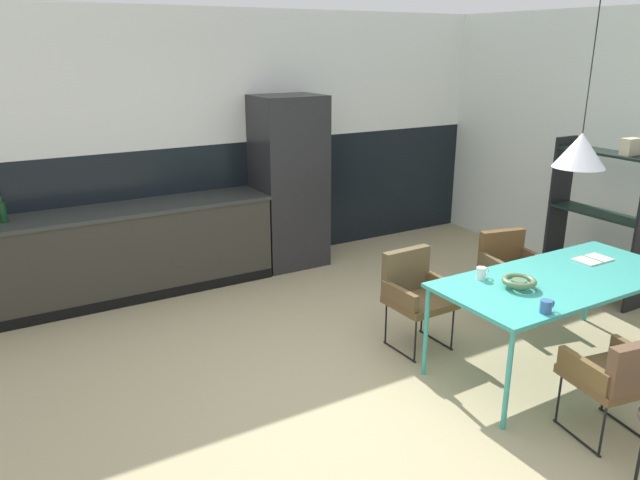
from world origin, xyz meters
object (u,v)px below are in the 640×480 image
(fruit_bowl, at_px, (519,282))
(armchair_head_of_table, at_px, (414,287))
(open_book, at_px, (593,259))
(mug_short_terracotta, at_px, (546,306))
(refrigerator_column, at_px, (289,182))
(armchair_corner_seat, at_px, (508,261))
(mug_glass_clear, at_px, (481,273))
(pendant_lamp_over_table_near, at_px, (580,150))
(bottle_oil_tall, at_px, (3,211))
(dining_table, at_px, (561,282))
(armchair_far_side, at_px, (620,372))
(open_shelf_unit, at_px, (599,217))

(fruit_bowl, bearing_deg, armchair_head_of_table, 107.45)
(open_book, distance_m, mug_short_terracotta, 1.26)
(refrigerator_column, distance_m, armchair_head_of_table, 2.34)
(armchair_corner_seat, xyz_separation_m, mug_glass_clear, (-1.04, -0.67, 0.31))
(fruit_bowl, bearing_deg, mug_short_terracotta, -114.04)
(open_book, xyz_separation_m, pendant_lamp_over_table_near, (-0.54, -0.14, 0.96))
(refrigerator_column, distance_m, armchair_corner_seat, 2.54)
(armchair_head_of_table, bearing_deg, mug_short_terracotta, 92.85)
(bottle_oil_tall, bearing_deg, armchair_corner_seat, -28.78)
(dining_table, bearing_deg, fruit_bowl, 177.85)
(bottle_oil_tall, bearing_deg, pendant_lamp_over_table_near, -42.00)
(dining_table, bearing_deg, armchair_head_of_table, 129.57)
(dining_table, distance_m, bottle_oil_tall, 4.78)
(open_book, height_order, mug_short_terracotta, mug_short_terracotta)
(dining_table, distance_m, pendant_lamp_over_table_near, 1.01)
(armchair_corner_seat, bearing_deg, armchair_head_of_table, 16.64)
(armchair_head_of_table, xyz_separation_m, fruit_bowl, (0.27, -0.84, 0.29))
(armchair_head_of_table, distance_m, mug_short_terracotta, 1.27)
(dining_table, relative_size, armchair_far_side, 2.66)
(dining_table, distance_m, armchair_corner_seat, 1.10)
(armchair_far_side, height_order, mug_glass_clear, mug_glass_clear)
(mug_glass_clear, bearing_deg, fruit_bowl, -69.23)
(armchair_far_side, height_order, fruit_bowl, fruit_bowl)
(open_book, relative_size, mug_glass_clear, 2.59)
(mug_glass_clear, bearing_deg, armchair_far_side, -84.44)
(mug_glass_clear, bearing_deg, pendant_lamp_over_table_near, -29.08)
(open_book, bearing_deg, mug_short_terracotta, -156.71)
(armchair_head_of_table, relative_size, fruit_bowl, 3.28)
(armchair_corner_seat, distance_m, mug_glass_clear, 1.28)
(refrigerator_column, height_order, pendant_lamp_over_table_near, pendant_lamp_over_table_near)
(armchair_corner_seat, height_order, bottle_oil_tall, bottle_oil_tall)
(armchair_head_of_table, bearing_deg, mug_glass_clear, 104.39)
(refrigerator_column, xyz_separation_m, armchair_corner_seat, (1.17, -2.20, -0.47))
(armchair_head_of_table, xyz_separation_m, mug_glass_clear, (0.16, -0.57, 0.29))
(dining_table, bearing_deg, open_shelf_unit, 27.41)
(dining_table, bearing_deg, mug_glass_clear, 152.27)
(mug_glass_clear, height_order, open_shelf_unit, open_shelf_unit)
(dining_table, bearing_deg, armchair_far_side, -117.91)
(refrigerator_column, xyz_separation_m, fruit_bowl, (0.23, -3.14, -0.16))
(dining_table, height_order, armchair_far_side, dining_table)
(armchair_head_of_table, distance_m, mug_glass_clear, 0.66)
(refrigerator_column, relative_size, pendant_lamp_over_table_near, 1.66)
(dining_table, height_order, armchair_head_of_table, armchair_head_of_table)
(armchair_head_of_table, height_order, mug_short_terracotta, mug_short_terracotta)
(mug_short_terracotta, xyz_separation_m, bottle_oil_tall, (-2.94, 3.56, 0.21))
(dining_table, distance_m, open_book, 0.56)
(mug_glass_clear, bearing_deg, refrigerator_column, 92.57)
(open_shelf_unit, bearing_deg, armchair_far_side, -50.57)
(mug_glass_clear, height_order, mug_short_terracotta, mug_glass_clear)
(armchair_corner_seat, distance_m, bottle_oil_tall, 4.65)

